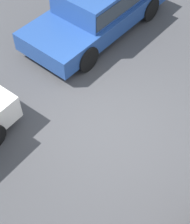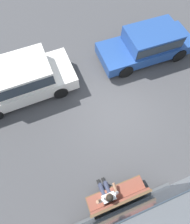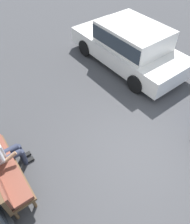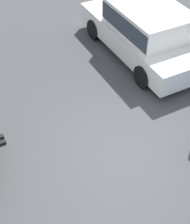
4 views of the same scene
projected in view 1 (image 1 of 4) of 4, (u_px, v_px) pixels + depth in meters
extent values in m
plane|color=#424244|center=(109.00, 128.00, 7.49)|extent=(60.00, 60.00, 0.00)
cube|color=#23478E|center=(97.00, 15.00, 9.28)|extent=(4.40, 1.78, 0.50)
cylinder|color=black|center=(87.00, 59.00, 8.41)|extent=(0.67, 0.19, 0.67)
cylinder|color=black|center=(40.00, 32.00, 9.09)|extent=(0.67, 0.19, 0.67)
cylinder|color=black|center=(150.00, 9.00, 9.73)|extent=(0.67, 0.19, 0.67)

